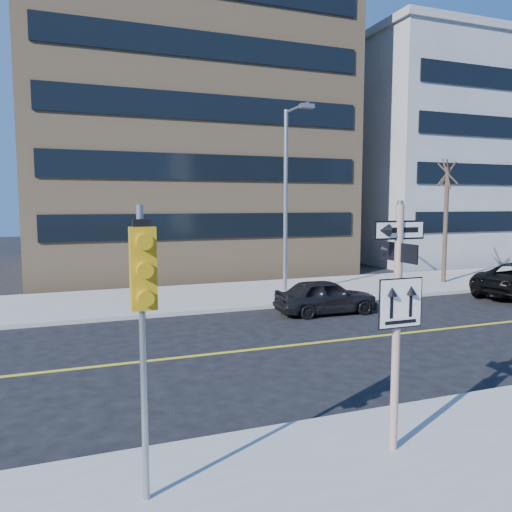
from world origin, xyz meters
name	(u,v)px	position (x,y,z in m)	size (l,w,h in m)	color
ground	(321,401)	(0.00, 0.00, 0.00)	(120.00, 120.00, 0.00)	black
far_sidewalk	(506,277)	(18.00, 12.00, 0.07)	(66.00, 6.00, 0.15)	#A5A29A
sign_pole	(397,312)	(0.00, -2.51, 2.44)	(0.92, 0.92, 4.06)	silver
traffic_signal	(143,293)	(-4.00, -2.66, 3.03)	(0.32, 0.45, 4.00)	gray
parked_car_a	(326,296)	(4.13, 7.45, 0.66)	(3.90, 1.57, 1.33)	black
streetlight_a	(288,190)	(4.00, 10.76, 4.76)	(0.55, 2.25, 8.00)	gray
street_tree_west	(447,176)	(13.00, 11.30, 5.52)	(1.80, 1.80, 6.35)	#31251D
building_brick	(175,131)	(2.00, 25.00, 9.00)	(18.00, 18.00, 18.00)	tan
building_grey_mid	(447,162)	(24.00, 24.00, 7.50)	(20.00, 16.00, 15.00)	#95979A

